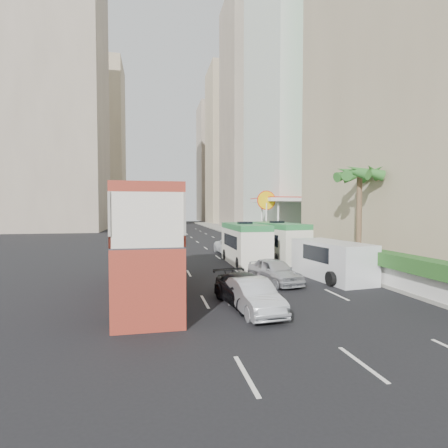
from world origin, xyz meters
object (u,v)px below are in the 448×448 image
object	(u,v)px
car_silver_lane_a	(253,312)
van_asset	(231,254)
shell_station	(285,220)
minibus_far	(277,242)
car_black	(246,305)
minibus_near	(245,244)
double_decker_bus	(150,242)
car_silver_lane_b	(275,283)
panel_van_far	(240,236)
palm_tree	(359,220)
panel_van_near	(331,260)

from	to	relation	value
car_silver_lane_a	van_asset	xyz separation A→B (m)	(3.10, 17.64, 0.00)
van_asset	shell_station	xyz separation A→B (m)	(8.82, 9.27, 2.75)
minibus_far	car_black	bearing A→B (deg)	-124.14
minibus_far	minibus_near	bearing A→B (deg)	-165.10
double_decker_bus	minibus_near	distance (m)	10.72
minibus_near	minibus_far	xyz separation A→B (m)	(3.01, 1.31, -0.00)
double_decker_bus	minibus_far	distance (m)	13.74
car_silver_lane_b	car_black	size ratio (longest dim) A/B	0.92
panel_van_far	shell_station	xyz separation A→B (m)	(5.81, 0.53, 1.78)
van_asset	palm_tree	size ratio (longest dim) A/B	0.77
palm_tree	shell_station	world-z (taller)	palm_tree
minibus_near	palm_tree	xyz separation A→B (m)	(6.86, -4.11, 1.87)
car_silver_lane_b	minibus_near	distance (m)	7.24
panel_van_far	palm_tree	bearing A→B (deg)	-84.23
car_black	panel_van_near	distance (m)	7.86
car_silver_lane_a	car_black	distance (m)	1.06
car_black	minibus_far	distance (m)	13.69
minibus_far	shell_station	bearing A→B (deg)	57.50
palm_tree	minibus_far	bearing A→B (deg)	125.36
palm_tree	panel_van_near	bearing A→B (deg)	-143.80
minibus_near	palm_tree	size ratio (longest dim) A/B	1.06
minibus_far	shell_station	xyz separation A→B (m)	(6.04, 13.59, 1.24)
van_asset	minibus_far	distance (m)	5.35
panel_van_near	palm_tree	bearing A→B (deg)	29.63
car_silver_lane_b	minibus_near	size ratio (longest dim) A/B	0.60
car_silver_lane_b	van_asset	bearing A→B (deg)	76.71
car_silver_lane_b	car_silver_lane_a	bearing A→B (deg)	-129.95
panel_van_far	van_asset	bearing A→B (deg)	-114.32
minibus_far	palm_tree	xyz separation A→B (m)	(3.84, -5.41, 1.87)
double_decker_bus	panel_van_far	xyz separation A→B (m)	(10.19, 22.47, -1.56)
double_decker_bus	van_asset	world-z (taller)	double_decker_bus
minibus_far	shell_station	distance (m)	14.92
shell_station	car_silver_lane_a	bearing A→B (deg)	-113.89
car_silver_lane_b	palm_tree	bearing A→B (deg)	11.49
panel_van_far	palm_tree	distance (m)	18.97
car_black	shell_station	world-z (taller)	shell_station
double_decker_bus	car_silver_lane_a	bearing A→B (deg)	-43.80
car_black	palm_tree	xyz separation A→B (m)	(9.72, 6.85, 3.38)
panel_van_near	palm_tree	world-z (taller)	palm_tree
van_asset	panel_van_near	bearing A→B (deg)	-78.85
minibus_far	double_decker_bus	bearing A→B (deg)	-145.13
car_black	minibus_far	bearing A→B (deg)	55.11
car_silver_lane_a	palm_tree	size ratio (longest dim) A/B	0.62
panel_van_far	car_silver_lane_a	bearing A→B (deg)	-108.34
panel_van_far	palm_tree	size ratio (longest dim) A/B	0.76
car_black	shell_station	distance (m)	28.60
van_asset	minibus_far	world-z (taller)	minibus_far
minibus_near	minibus_far	distance (m)	3.29
double_decker_bus	shell_station	bearing A→B (deg)	55.18
car_black	minibus_far	xyz separation A→B (m)	(5.88, 12.27, 1.51)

